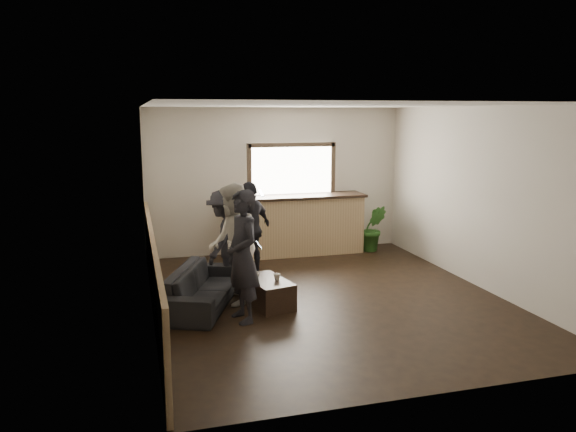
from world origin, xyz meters
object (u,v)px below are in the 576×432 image
object	(u,v)px
cup_b	(277,277)
potted_plant	(373,228)
cup_a	(255,275)
person_a	(243,256)
person_b	(233,244)
person_c	(225,239)
person_d	(251,228)
coffee_table	(268,292)
bar_counter	(295,221)
sofa	(202,287)

from	to	relation	value
cup_b	potted_plant	xyz separation A→B (m)	(2.63, 2.62, 0.03)
cup_a	person_a	distance (m)	0.78
person_b	person_c	world-z (taller)	person_b
cup_b	person_a	size ratio (longest dim) A/B	0.06
person_c	cup_a	bearing A→B (deg)	47.93
person_a	person_b	bearing A→B (deg)	167.47
cup_b	person_d	distance (m)	1.73
cup_a	person_b	size ratio (longest dim) A/B	0.07
person_c	person_d	size ratio (longest dim) A/B	0.98
cup_b	person_c	bearing A→B (deg)	118.31
coffee_table	cup_b	bearing A→B (deg)	-25.77
coffee_table	cup_a	distance (m)	0.30
bar_counter	person_b	distance (m)	3.02
cup_b	person_b	bearing A→B (deg)	151.36
sofa	person_a	size ratio (longest dim) A/B	1.07
sofa	cup_b	bearing A→B (deg)	-84.23
person_a	cup_b	bearing A→B (deg)	113.74
coffee_table	person_c	bearing A→B (deg)	114.18
person_a	person_c	distance (m)	1.47
coffee_table	person_b	distance (m)	0.85
bar_counter	person_b	world-z (taller)	bar_counter
bar_counter	coffee_table	bearing A→B (deg)	-113.64
cup_b	bar_counter	bearing A→B (deg)	68.88
cup_a	person_c	size ratio (longest dim) A/B	0.07
sofa	potted_plant	world-z (taller)	potted_plant
cup_a	potted_plant	distance (m)	3.80
sofa	person_b	xyz separation A→B (m)	(0.45, 0.01, 0.59)
sofa	person_d	size ratio (longest dim) A/B	1.18
coffee_table	potted_plant	bearing A→B (deg)	42.90
coffee_table	potted_plant	xyz separation A→B (m)	(2.75, 2.56, 0.27)
potted_plant	person_a	bearing A→B (deg)	-136.53
potted_plant	person_c	distance (m)	3.57
sofa	person_d	distance (m)	1.79
cup_b	person_b	world-z (taller)	person_b
sofa	person_c	size ratio (longest dim) A/B	1.20
bar_counter	potted_plant	xyz separation A→B (m)	(1.54, -0.21, -0.18)
potted_plant	person_c	world-z (taller)	person_c
person_b	person_c	xyz separation A→B (m)	(-0.00, 0.74, -0.09)
cup_a	person_a	xyz separation A→B (m)	(-0.29, -0.57, 0.44)
sofa	cup_b	world-z (taller)	sofa
cup_b	potted_plant	world-z (taller)	potted_plant
bar_counter	coffee_table	distance (m)	3.05
person_c	sofa	bearing A→B (deg)	-1.02
person_a	bar_counter	bearing A→B (deg)	140.39
sofa	coffee_table	xyz separation A→B (m)	(0.89, -0.24, -0.08)
cup_b	potted_plant	bearing A→B (deg)	44.82
bar_counter	person_b	xyz separation A→B (m)	(-1.66, -2.52, 0.22)
person_b	person_c	size ratio (longest dim) A/B	1.12
person_d	person_c	bearing A→B (deg)	10.56
person_c	person_d	xyz separation A→B (m)	(0.55, 0.64, 0.01)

